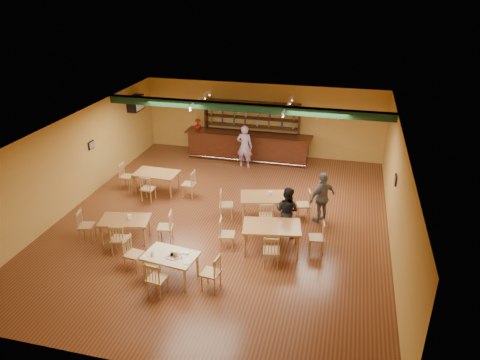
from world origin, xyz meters
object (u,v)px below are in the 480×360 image
(patron_right_a, at_px, (287,211))
(dining_table_c, at_px, (126,230))
(dining_table_a, at_px, (157,182))
(dining_table_b, at_px, (265,207))
(dining_table_d, at_px, (271,238))
(patron_bar, at_px, (245,147))
(bar_counter, at_px, (248,147))
(near_table, at_px, (171,267))

(patron_right_a, bearing_deg, dining_table_c, 38.30)
(dining_table_a, relative_size, patron_right_a, 0.99)
(dining_table_b, xyz_separation_m, dining_table_d, (0.53, -1.79, 0.01))
(dining_table_b, xyz_separation_m, dining_table_c, (-3.61, -2.27, -0.04))
(dining_table_a, height_order, patron_bar, patron_bar)
(dining_table_a, distance_m, dining_table_b, 4.13)
(bar_counter, bearing_deg, dining_table_b, -70.82)
(dining_table_a, xyz_separation_m, patron_bar, (2.45, 2.96, 0.49))
(patron_bar, bearing_deg, dining_table_b, 115.39)
(dining_table_c, xyz_separation_m, dining_table_d, (4.15, 0.49, 0.05))
(patron_bar, bearing_deg, dining_table_a, 53.56)
(patron_bar, relative_size, patron_right_a, 1.15)
(dining_table_b, distance_m, dining_table_c, 4.27)
(patron_bar, xyz_separation_m, patron_right_a, (2.38, -4.67, -0.11))
(dining_table_c, bearing_deg, near_table, -47.29)
(patron_right_a, bearing_deg, near_table, 68.91)
(dining_table_a, xyz_separation_m, near_table, (2.36, -4.56, -0.03))
(patron_bar, height_order, patron_right_a, patron_bar)
(dining_table_c, bearing_deg, bar_counter, 62.26)
(dining_table_c, relative_size, patron_right_a, 0.92)
(dining_table_b, distance_m, patron_bar, 4.21)
(bar_counter, relative_size, dining_table_d, 3.31)
(patron_bar, distance_m, patron_right_a, 5.24)
(near_table, relative_size, patron_bar, 0.75)
(dining_table_d, xyz_separation_m, patron_right_a, (0.27, 0.99, 0.36))
(dining_table_b, height_order, dining_table_d, dining_table_d)
(dining_table_b, bearing_deg, dining_table_a, 153.47)
(near_table, bearing_deg, dining_table_c, 152.12)
(patron_right_a, bearing_deg, dining_table_d, 94.72)
(dining_table_d, bearing_deg, dining_table_b, 96.70)
(bar_counter, height_order, near_table, bar_counter)
(dining_table_b, bearing_deg, near_table, -128.50)
(bar_counter, height_order, patron_bar, patron_bar)
(bar_counter, height_order, dining_table_d, bar_counter)
(bar_counter, distance_m, patron_bar, 0.88)
(dining_table_a, relative_size, dining_table_c, 1.08)
(patron_bar, bearing_deg, near_table, 92.43)
(dining_table_d, distance_m, patron_right_a, 1.08)
(dining_table_a, distance_m, dining_table_c, 3.21)
(near_table, distance_m, patron_right_a, 3.80)
(dining_table_a, distance_m, patron_right_a, 5.14)
(bar_counter, distance_m, patron_right_a, 6.01)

